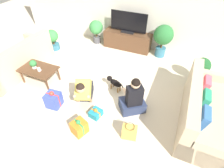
{
  "coord_description": "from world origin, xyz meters",
  "views": [
    {
      "loc": [
        1.59,
        -2.7,
        2.98
      ],
      "look_at": [
        0.45,
        -0.05,
        0.45
      ],
      "focal_mm": 28.0,
      "sensor_mm": 36.0,
      "label": 1
    }
  ],
  "objects_px": {
    "potted_plant_back_right": "(163,37)",
    "dog": "(114,82)",
    "gift_box_b": "(96,113)",
    "sofa_right": "(204,111)",
    "person_sitting": "(133,99)",
    "gift_box_c": "(79,127)",
    "mug": "(39,70)",
    "sofa_left": "(17,61)",
    "gift_box_a": "(54,100)",
    "potted_plant_back_left": "(96,29)",
    "coffee_table": "(39,70)",
    "gift_bag_a": "(129,132)",
    "potted_plant_corner_right": "(201,68)",
    "tv_console": "(127,40)",
    "tabletop_plant": "(33,64)",
    "tv": "(128,24)",
    "potted_plant_corner_left": "(53,39)",
    "person_kneeling": "(84,90)"
  },
  "relations": [
    {
      "from": "potted_plant_back_left",
      "to": "potted_plant_back_right",
      "type": "relative_size",
      "value": 0.79
    },
    {
      "from": "person_sitting",
      "to": "gift_box_c",
      "type": "height_order",
      "value": "person_sitting"
    },
    {
      "from": "coffee_table",
      "to": "potted_plant_back_right",
      "type": "distance_m",
      "value": 3.59
    },
    {
      "from": "dog",
      "to": "gift_box_b",
      "type": "bearing_deg",
      "value": 16.57
    },
    {
      "from": "tv_console",
      "to": "gift_box_a",
      "type": "height_order",
      "value": "tv_console"
    },
    {
      "from": "coffee_table",
      "to": "dog",
      "type": "relative_size",
      "value": 1.83
    },
    {
      "from": "sofa_right",
      "to": "tabletop_plant",
      "type": "height_order",
      "value": "sofa_right"
    },
    {
      "from": "tv_console",
      "to": "potted_plant_back_left",
      "type": "height_order",
      "value": "potted_plant_back_left"
    },
    {
      "from": "sofa_left",
      "to": "gift_box_a",
      "type": "relative_size",
      "value": 4.79
    },
    {
      "from": "gift_box_c",
      "to": "gift_box_a",
      "type": "bearing_deg",
      "value": 157.02
    },
    {
      "from": "person_kneeling",
      "to": "gift_bag_a",
      "type": "distance_m",
      "value": 1.35
    },
    {
      "from": "potted_plant_back_right",
      "to": "tabletop_plant",
      "type": "bearing_deg",
      "value": -136.98
    },
    {
      "from": "person_sitting",
      "to": "gift_box_b",
      "type": "height_order",
      "value": "person_sitting"
    },
    {
      "from": "dog",
      "to": "gift_box_b",
      "type": "xyz_separation_m",
      "value": [
        -0.03,
        -0.94,
        -0.14
      ]
    },
    {
      "from": "potted_plant_corner_left",
      "to": "tabletop_plant",
      "type": "relative_size",
      "value": 2.99
    },
    {
      "from": "person_sitting",
      "to": "gift_box_a",
      "type": "relative_size",
      "value": 2.12
    },
    {
      "from": "sofa_left",
      "to": "gift_box_b",
      "type": "xyz_separation_m",
      "value": [
        2.72,
        -0.61,
        -0.23
      ]
    },
    {
      "from": "person_kneeling",
      "to": "gift_bag_a",
      "type": "xyz_separation_m",
      "value": [
        1.24,
        -0.51,
        -0.16
      ]
    },
    {
      "from": "dog",
      "to": "gift_box_c",
      "type": "bearing_deg",
      "value": 12.87
    },
    {
      "from": "potted_plant_corner_right",
      "to": "potted_plant_back_left",
      "type": "height_order",
      "value": "potted_plant_back_left"
    },
    {
      "from": "sofa_right",
      "to": "mug",
      "type": "bearing_deg",
      "value": 95.03
    },
    {
      "from": "mug",
      "to": "tabletop_plant",
      "type": "height_order",
      "value": "tabletop_plant"
    },
    {
      "from": "mug",
      "to": "tabletop_plant",
      "type": "xyz_separation_m",
      "value": [
        -0.2,
        0.05,
        0.08
      ]
    },
    {
      "from": "gift_box_a",
      "to": "potted_plant_back_left",
      "type": "bearing_deg",
      "value": 99.16
    },
    {
      "from": "tv_console",
      "to": "potted_plant_back_right",
      "type": "xyz_separation_m",
      "value": [
        1.11,
        -0.05,
        0.36
      ]
    },
    {
      "from": "gift_box_b",
      "to": "person_sitting",
      "type": "bearing_deg",
      "value": 35.75
    },
    {
      "from": "coffee_table",
      "to": "gift_bag_a",
      "type": "distance_m",
      "value": 2.74
    },
    {
      "from": "tv_console",
      "to": "potted_plant_back_left",
      "type": "distance_m",
      "value": 1.14
    },
    {
      "from": "tv",
      "to": "potted_plant_corner_left",
      "type": "height_order",
      "value": "tv"
    },
    {
      "from": "potted_plant_back_right",
      "to": "dog",
      "type": "relative_size",
      "value": 1.99
    },
    {
      "from": "tv",
      "to": "sofa_right",
      "type": "bearing_deg",
      "value": -43.17
    },
    {
      "from": "coffee_table",
      "to": "person_sitting",
      "type": "height_order",
      "value": "person_sitting"
    },
    {
      "from": "tv",
      "to": "tabletop_plant",
      "type": "bearing_deg",
      "value": -121.54
    },
    {
      "from": "gift_bag_a",
      "to": "potted_plant_corner_left",
      "type": "bearing_deg",
      "value": 147.25
    },
    {
      "from": "potted_plant_corner_left",
      "to": "mug",
      "type": "bearing_deg",
      "value": -61.88
    },
    {
      "from": "coffee_table",
      "to": "potted_plant_corner_right",
      "type": "height_order",
      "value": "potted_plant_corner_right"
    },
    {
      "from": "potted_plant_back_right",
      "to": "potted_plant_back_left",
      "type": "bearing_deg",
      "value": 180.0
    },
    {
      "from": "sofa_right",
      "to": "gift_box_a",
      "type": "height_order",
      "value": "sofa_right"
    },
    {
      "from": "gift_box_b",
      "to": "potted_plant_corner_left",
      "type": "bearing_deg",
      "value": 142.54
    },
    {
      "from": "sofa_right",
      "to": "person_sitting",
      "type": "height_order",
      "value": "person_sitting"
    },
    {
      "from": "gift_box_c",
      "to": "mug",
      "type": "height_order",
      "value": "mug"
    },
    {
      "from": "tv_console",
      "to": "gift_bag_a",
      "type": "bearing_deg",
      "value": -69.67
    },
    {
      "from": "potted_plant_back_left",
      "to": "mug",
      "type": "relative_size",
      "value": 6.53
    },
    {
      "from": "dog",
      "to": "mug",
      "type": "relative_size",
      "value": 4.15
    },
    {
      "from": "potted_plant_corner_left",
      "to": "potted_plant_back_right",
      "type": "bearing_deg",
      "value": 16.3
    },
    {
      "from": "potted_plant_back_right",
      "to": "dog",
      "type": "xyz_separation_m",
      "value": [
        -0.72,
        -2.01,
        -0.42
      ]
    },
    {
      "from": "coffee_table",
      "to": "gift_box_a",
      "type": "bearing_deg",
      "value": -34.01
    },
    {
      "from": "potted_plant_back_left",
      "to": "potted_plant_back_right",
      "type": "bearing_deg",
      "value": 0.0
    },
    {
      "from": "tabletop_plant",
      "to": "tv_console",
      "type": "bearing_deg",
      "value": 58.46
    },
    {
      "from": "person_sitting",
      "to": "gift_box_a",
      "type": "xyz_separation_m",
      "value": [
        -1.65,
        -0.58,
        -0.15
      ]
    }
  ]
}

